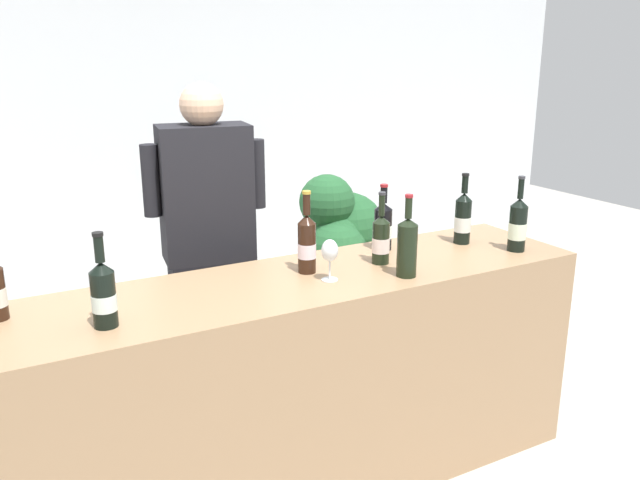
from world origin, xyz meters
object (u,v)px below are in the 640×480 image
Objects in this scene: wine_bottle_4 at (307,243)px; wine_glass at (330,252)px; person_server at (210,267)px; wine_bottle_5 at (381,239)px; wine_bottle_1 at (518,225)px; wine_bottle_2 at (383,226)px; potted_shrub at (340,243)px; wine_bottle_0 at (463,218)px; wine_bottle_6 at (103,294)px; wine_bottle_7 at (407,246)px.

wine_bottle_4 is 0.14m from wine_glass.
wine_bottle_5 is at bearing -50.30° from person_server.
wine_bottle_1 is 0.62m from wine_bottle_2.
wine_bottle_0 is at bearing -83.74° from potted_shrub.
wine_bottle_6 is at bearing -129.03° from person_server.
potted_shrub is (-0.25, 1.18, -0.36)m from wine_bottle_1.
wine_bottle_2 is 0.27× the size of potted_shrub.
wine_bottle_5 reaches higher than wine_glass.
person_server is (-0.55, 0.86, -0.26)m from wine_bottle_7.
wine_bottle_5 is at bearing -7.89° from wine_bottle_4.
wine_bottle_2 is 1.35m from wine_bottle_6.
wine_bottle_0 reaches higher than wine_bottle_5.
potted_shrub is (1.60, 1.16, -0.35)m from wine_bottle_6.
wine_bottle_7 is at bearing -176.09° from wine_bottle_1.
wine_bottle_2 is at bearing 165.79° from wine_bottle_0.
potted_shrub is (0.41, 1.23, -0.37)m from wine_bottle_7.
person_server reaches higher than wine_bottle_5.
wine_bottle_0 is at bearing 26.84° from wine_bottle_7.
wine_bottle_4 is 2.03× the size of wine_glass.
wine_bottle_5 is at bearing 15.74° from wine_glass.
wine_bottle_0 is at bearing 7.70° from wine_bottle_5.
wine_bottle_0 is 1.03× the size of wine_bottle_6.
wine_glass is 1.38m from potted_shrub.
wine_bottle_5 is 0.19m from wine_bottle_7.
person_server is at bearing 108.35° from wine_glass.
potted_shrub is at bearing 35.91° from wine_bottle_6.
wine_bottle_7 is 1.05m from person_server.
wine_glass is 0.83m from person_server.
wine_bottle_1 is at bearing 3.91° from wine_bottle_7.
wine_glass is 0.15× the size of potted_shrub.
wine_bottle_5 is at bearing -126.55° from wine_bottle_2.
wine_bottle_5 is at bearing 5.87° from wine_bottle_6.
wine_glass is at bearing -75.52° from wine_bottle_4.
wine_bottle_6 is at bearing -174.13° from wine_bottle_5.
person_server is at bearing 50.97° from wine_bottle_6.
wine_bottle_5 is at bearing 167.33° from wine_bottle_1.
person_server is 1.49× the size of potted_shrub.
wine_bottle_5 is 0.90m from person_server.
person_server reaches higher than wine_bottle_6.
wine_glass is at bearing -149.30° from wine_bottle_2.
wine_bottle_4 is at bearing -70.85° from person_server.
wine_bottle_2 is 0.90× the size of wine_bottle_7.
wine_bottle_0 is 0.85m from wine_bottle_4.
wine_bottle_4 is 1.10× the size of wine_bottle_5.
person_server is at bearing 146.07° from wine_bottle_1.
wine_bottle_1 reaches higher than wine_bottle_2.
wine_bottle_4 is at bearing 144.55° from wine_bottle_7.
wine_glass is at bearing 176.31° from wine_bottle_1.
potted_shrub is (0.41, 1.04, -0.34)m from wine_bottle_5.
wine_bottle_6 reaches higher than wine_glass.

